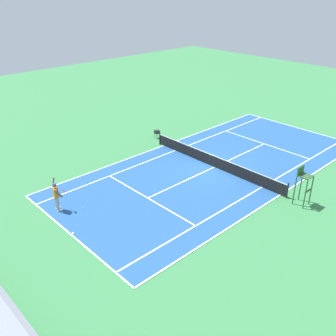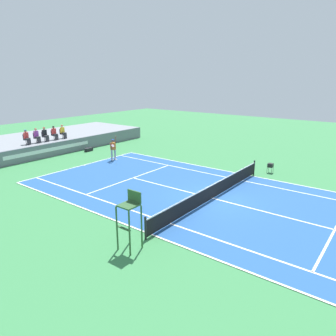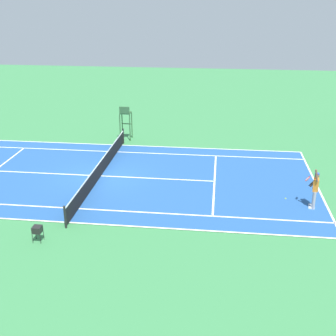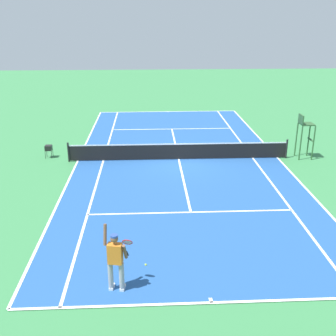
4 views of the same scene
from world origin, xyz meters
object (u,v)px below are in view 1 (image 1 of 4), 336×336
tennis_ball (83,208)px  tennis_player (56,196)px  umpire_chair (303,181)px  ball_hopper (157,132)px

tennis_ball → tennis_player: bearing=54.9°
umpire_chair → ball_hopper: (14.01, -0.76, -0.98)m
tennis_player → umpire_chair: umpire_chair is taller
tennis_ball → ball_hopper: ball_hopper is taller
umpire_chair → tennis_ball: bearing=49.2°
tennis_ball → ball_hopper: bearing=-63.5°
umpire_chair → ball_hopper: 14.06m
ball_hopper → umpire_chair: bearing=176.9°
tennis_ball → umpire_chair: umpire_chair is taller
umpire_chair → ball_hopper: bearing=-3.1°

